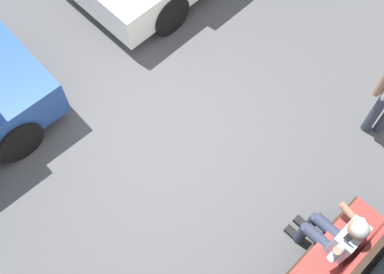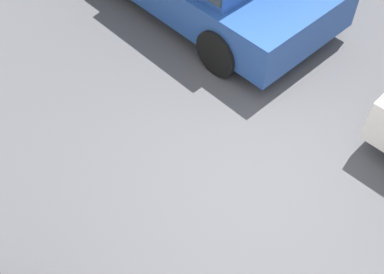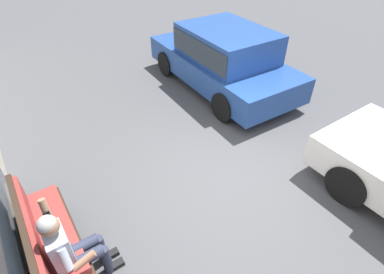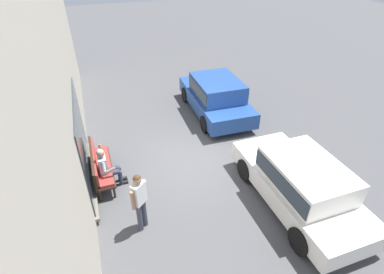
{
  "view_description": "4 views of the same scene",
  "coord_description": "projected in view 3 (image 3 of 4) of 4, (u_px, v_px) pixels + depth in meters",
  "views": [
    {
      "loc": [
        1.9,
        2.6,
        5.99
      ],
      "look_at": [
        0.02,
        0.7,
        0.87
      ],
      "focal_mm": 45.0,
      "sensor_mm": 36.0,
      "label": 1
    },
    {
      "loc": [
        -1.65,
        2.6,
        4.48
      ],
      "look_at": [
        0.34,
        0.58,
        1.02
      ],
      "focal_mm": 45.0,
      "sensor_mm": 36.0,
      "label": 2
    },
    {
      "loc": [
        -2.7,
        2.6,
        3.84
      ],
      "look_at": [
        0.11,
        0.68,
        1.17
      ],
      "focal_mm": 28.0,
      "sensor_mm": 36.0,
      "label": 3
    },
    {
      "loc": [
        -7.45,
        2.6,
        6.19
      ],
      "look_at": [
        -0.16,
        0.01,
        1.03
      ],
      "focal_mm": 28.0,
      "sensor_mm": 36.0,
      "label": 4
    }
  ],
  "objects": [
    {
      "name": "ground_plane",
      "position": [
        227.0,
        179.0,
        5.28
      ],
      "size": [
        60.0,
        60.0,
        0.0
      ],
      "primitive_type": "plane",
      "color": "#4C4C4F"
    },
    {
      "name": "bench",
      "position": [
        47.0,
        243.0,
        3.65
      ],
      "size": [
        1.99,
        0.55,
        1.0
      ],
      "color": "#332319",
      "rests_on": "ground_plane"
    },
    {
      "name": "person_on_phone",
      "position": [
        71.0,
        248.0,
        3.46
      ],
      "size": [
        0.73,
        0.74,
        1.33
      ],
      "color": "#2D3347",
      "rests_on": "ground_plane"
    },
    {
      "name": "parked_car_mid",
      "position": [
        224.0,
        56.0,
        7.42
      ],
      "size": [
        4.33,
        2.12,
        1.54
      ],
      "color": "#23478E",
      "rests_on": "ground_plane"
    }
  ]
}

